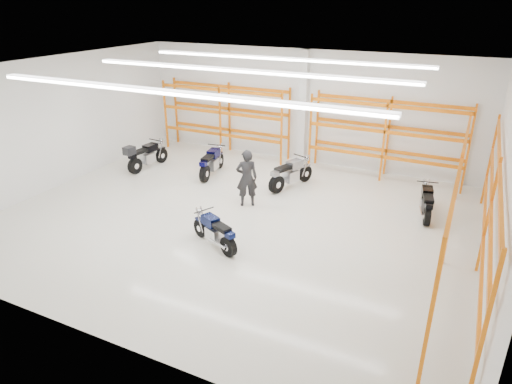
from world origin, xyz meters
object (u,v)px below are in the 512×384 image
at_px(motorcycle_back_b, 211,163).
at_px(motorcycle_back_c, 289,175).
at_px(motorcycle_back_a, 145,156).
at_px(motorcycle_main, 216,233).
at_px(structural_column, 303,108).
at_px(standing_man, 247,178).
at_px(motorcycle_back_d, 426,203).

relative_size(motorcycle_back_b, motorcycle_back_c, 1.03).
bearing_deg(motorcycle_back_a, motorcycle_main, -35.97).
bearing_deg(motorcycle_back_a, structural_column, 34.26).
xyz_separation_m(motorcycle_back_b, structural_column, (2.52, 3.02, 1.75)).
bearing_deg(structural_column, motorcycle_main, -86.93).
relative_size(motorcycle_main, motorcycle_back_c, 0.85).
relative_size(motorcycle_back_a, standing_man, 1.16).
height_order(motorcycle_back_a, motorcycle_back_b, motorcycle_back_a).
height_order(motorcycle_back_b, standing_man, standing_man).
bearing_deg(motorcycle_back_d, motorcycle_back_c, 176.04).
bearing_deg(motorcycle_back_c, motorcycle_back_b, -176.99).
bearing_deg(standing_man, motorcycle_back_c, -141.18).
bearing_deg(motorcycle_back_c, standing_man, -109.30).
distance_m(motorcycle_back_b, motorcycle_back_d, 7.83).
bearing_deg(motorcycle_back_b, standing_man, -36.60).
xyz_separation_m(motorcycle_back_d, standing_man, (-5.38, -1.66, 0.50)).
relative_size(motorcycle_back_b, standing_man, 1.13).
relative_size(motorcycle_back_d, structural_column, 0.43).
bearing_deg(standing_man, motorcycle_back_b, -68.48).
height_order(motorcycle_back_d, standing_man, standing_man).
bearing_deg(standing_man, motorcycle_main, 67.80).
bearing_deg(motorcycle_back_c, motorcycle_back_d, -3.96).
xyz_separation_m(motorcycle_main, motorcycle_back_a, (-5.64, 4.10, 0.10)).
height_order(motorcycle_back_a, structural_column, structural_column).
bearing_deg(motorcycle_main, motorcycle_back_c, 87.49).
distance_m(motorcycle_back_b, structural_column, 4.30).
xyz_separation_m(motorcycle_back_b, motorcycle_back_c, (3.14, 0.16, 0.01)).
height_order(standing_man, structural_column, structural_column).
distance_m(motorcycle_main, motorcycle_back_b, 5.49).
relative_size(motorcycle_back_b, motorcycle_back_d, 1.10).
bearing_deg(standing_man, motorcycle_back_d, 165.23).
xyz_separation_m(motorcycle_back_a, standing_man, (5.16, -1.27, 0.41)).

